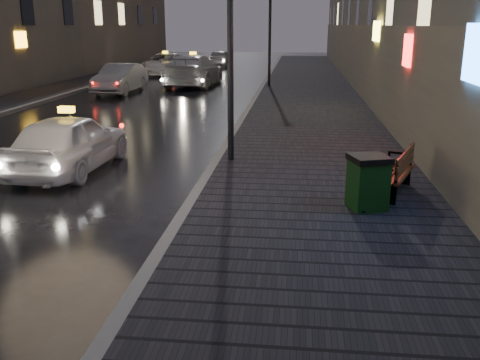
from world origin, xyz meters
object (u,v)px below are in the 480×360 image
at_px(trash_bin, 368,182).
at_px(car_left_mid, 120,79).
at_px(lamp_near, 230,12).
at_px(taxi_far, 166,64).
at_px(bench, 396,171).
at_px(taxi_near, 69,142).
at_px(car_far, 220,58).
at_px(taxi_mid, 193,70).
at_px(lamp_far, 270,19).

xyz_separation_m(trash_bin, car_left_mid, (-9.90, 16.55, 0.07)).
height_order(lamp_near, taxi_far, lamp_near).
xyz_separation_m(bench, taxi_near, (-6.99, 1.42, 0.09)).
distance_m(bench, car_far, 33.58).
bearing_deg(trash_bin, taxi_mid, 91.27).
relative_size(taxi_mid, car_far, 1.48).
bearing_deg(lamp_far, bench, -79.41).
bearing_deg(lamp_near, lamp_far, 90.00).
height_order(trash_bin, taxi_far, taxi_far).
xyz_separation_m(bench, car_far, (-8.08, 32.59, 0.10)).
relative_size(trash_bin, taxi_mid, 0.16).
distance_m(lamp_near, car_left_mid, 15.38).
bearing_deg(car_far, taxi_near, 90.38).
distance_m(taxi_mid, car_far, 13.70).
distance_m(taxi_near, car_far, 31.19).
height_order(taxi_near, taxi_mid, taxi_mid).
bearing_deg(taxi_mid, lamp_far, 173.79).
bearing_deg(car_left_mid, taxi_mid, 49.88).
relative_size(taxi_mid, taxi_far, 1.15).
height_order(lamp_near, bench, lamp_near).
bearing_deg(lamp_far, lamp_near, -90.00).
distance_m(lamp_near, taxi_near, 4.63).
bearing_deg(trash_bin, lamp_far, 80.32).
bearing_deg(taxi_near, bench, 170.75).
distance_m(trash_bin, taxi_mid, 21.01).
xyz_separation_m(taxi_mid, taxi_far, (-3.15, 6.56, -0.14)).
height_order(car_left_mid, car_far, car_left_mid).
distance_m(lamp_near, car_far, 30.82).
distance_m(lamp_far, taxi_mid, 4.94).
relative_size(lamp_near, car_far, 1.34).
bearing_deg(taxi_mid, lamp_near, 106.53).
height_order(car_left_mid, taxi_far, taxi_far).
distance_m(lamp_far, taxi_far, 10.61).
xyz_separation_m(trash_bin, car_far, (-7.45, 33.53, 0.04)).
bearing_deg(taxi_mid, car_far, -85.11).
distance_m(trash_bin, car_far, 34.35).
distance_m(bench, taxi_mid, 20.35).
height_order(bench, taxi_far, taxi_far).
distance_m(car_left_mid, car_far, 17.16).
relative_size(lamp_far, bench, 3.01).
distance_m(taxi_near, taxi_mid, 17.49).
relative_size(bench, trash_bin, 1.86).
xyz_separation_m(lamp_far, bench, (3.41, -18.26, -2.91)).
height_order(trash_bin, taxi_near, taxi_near).
height_order(bench, taxi_mid, taxi_mid).
bearing_deg(car_far, trash_bin, 100.91).
bearing_deg(taxi_near, lamp_far, -99.77).
xyz_separation_m(lamp_near, trash_bin, (2.78, -3.20, -2.86)).
height_order(lamp_far, bench, lamp_far).
height_order(lamp_far, taxi_far, lamp_far).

